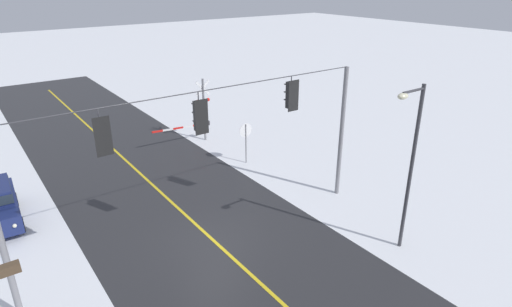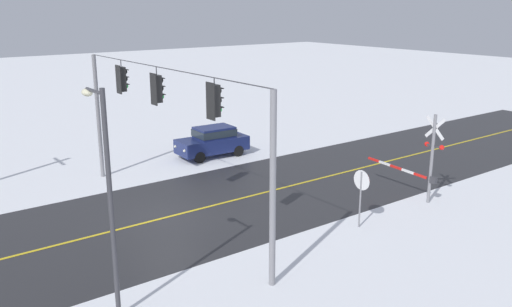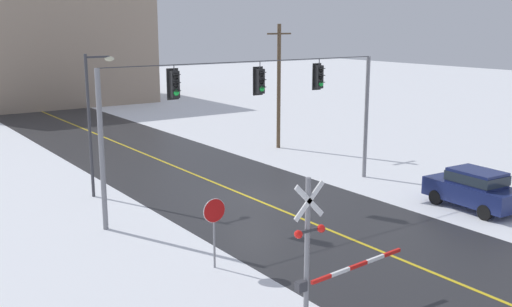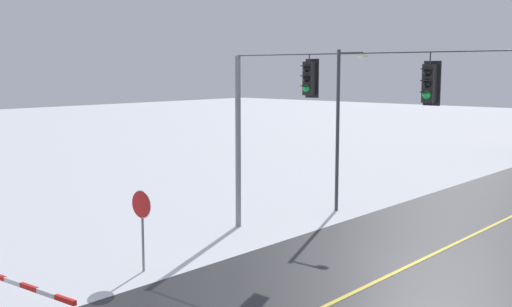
# 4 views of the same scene
# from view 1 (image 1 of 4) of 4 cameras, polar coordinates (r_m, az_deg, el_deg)

# --- Properties ---
(ground_plane) EXTENTS (160.00, 160.00, 0.00)m
(ground_plane) POSITION_cam_1_polar(r_m,az_deg,el_deg) (17.66, -5.68, -11.49)
(ground_plane) COLOR white
(signal_span) EXTENTS (14.20, 0.47, 6.22)m
(signal_span) POSITION_cam_1_polar(r_m,az_deg,el_deg) (15.66, -6.43, 1.55)
(signal_span) COLOR gray
(signal_span) RESTS_ON ground
(stop_sign) EXTENTS (0.80, 0.09, 2.35)m
(stop_sign) POSITION_cam_1_polar(r_m,az_deg,el_deg) (23.77, -1.39, 2.59)
(stop_sign) COLOR gray
(stop_sign) RESTS_ON ground
(railroad_crossing) EXTENTS (4.07, 0.31, 4.00)m
(railroad_crossing) POSITION_cam_1_polar(r_m,az_deg,el_deg) (27.20, -7.50, 5.64)
(railroad_crossing) COLOR gray
(railroad_crossing) RESTS_ON ground
(streetlamp_near) EXTENTS (1.39, 0.28, 6.50)m
(streetlamp_near) POSITION_cam_1_polar(r_m,az_deg,el_deg) (16.25, 19.81, -0.29)
(streetlamp_near) COLOR #38383D
(streetlamp_near) RESTS_ON ground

